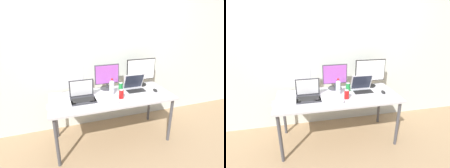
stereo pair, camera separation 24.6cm
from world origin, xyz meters
The scene contains 15 objects.
ground_plane centered at (0.00, 0.00, 0.00)m, with size 16.00×16.00×0.00m, color #9E7F5B.
wall_back centered at (0.00, 0.59, 1.30)m, with size 7.00×0.08×2.60m, color silver.
work_desk centered at (0.00, 0.00, 0.68)m, with size 1.75×0.75×0.74m.
monitor_left centered at (-0.56, 0.25, 0.96)m, with size 0.40×0.21×0.41m.
monitor_center centered at (0.01, 0.29, 0.94)m, with size 0.38×0.22×0.39m.
monitor_right centered at (0.59, 0.28, 0.98)m, with size 0.50×0.20×0.44m.
laptop_silver centered at (-0.42, 0.01, 0.80)m, with size 0.33×0.26×0.27m.
laptop_secondary centered at (0.39, 0.06, 0.80)m, with size 0.32×0.26×0.26m.
keyboard_main centered at (-0.15, -0.08, 0.75)m, with size 0.40×0.14×0.02m, color white.
keyboard_aux centered at (-0.71, -0.09, 0.75)m, with size 0.36×0.13×0.02m, color white.
mouse_by_keyboard centered at (0.01, -0.22, 0.76)m, with size 0.06×0.11×0.04m, color silver.
mouse_by_laptop centered at (0.68, -0.05, 0.76)m, with size 0.06×0.11×0.03m, color black.
water_bottle centered at (0.01, 0.05, 0.85)m, with size 0.07×0.07×0.24m.
soda_can_near_keyboard centered at (0.19, 0.14, 0.80)m, with size 0.07×0.07×0.13m.
soda_can_by_laptop centered at (0.10, -0.12, 0.80)m, with size 0.07×0.07×0.13m.
Camera 2 is at (-0.48, -2.25, 1.79)m, focal length 28.00 mm.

